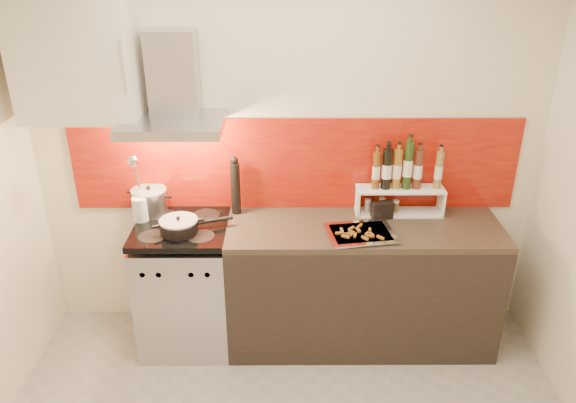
{
  "coord_description": "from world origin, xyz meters",
  "views": [
    {
      "loc": [
        -0.01,
        -2.13,
        2.61
      ],
      "look_at": [
        0.0,
        0.95,
        1.15
      ],
      "focal_mm": 35.0,
      "sensor_mm": 36.0,
      "label": 1
    }
  ],
  "objects_px": {
    "range_stove": "(186,286)",
    "baking_tray": "(360,233)",
    "counter": "(361,284)",
    "stock_pot": "(150,201)",
    "saute_pan": "(180,226)",
    "pepper_mill": "(235,186)"
  },
  "relations": [
    {
      "from": "range_stove",
      "to": "pepper_mill",
      "type": "distance_m",
      "value": 0.77
    },
    {
      "from": "counter",
      "to": "saute_pan",
      "type": "xyz_separation_m",
      "value": [
        -1.18,
        -0.09,
        0.5
      ]
    },
    {
      "from": "counter",
      "to": "stock_pot",
      "type": "xyz_separation_m",
      "value": [
        -1.43,
        0.18,
        0.55
      ]
    },
    {
      "from": "counter",
      "to": "baking_tray",
      "type": "height_order",
      "value": "baking_tray"
    },
    {
      "from": "stock_pot",
      "to": "saute_pan",
      "type": "distance_m",
      "value": 0.37
    },
    {
      "from": "range_stove",
      "to": "counter",
      "type": "distance_m",
      "value": 1.2
    },
    {
      "from": "stock_pot",
      "to": "saute_pan",
      "type": "bearing_deg",
      "value": -48.0
    },
    {
      "from": "pepper_mill",
      "to": "baking_tray",
      "type": "bearing_deg",
      "value": -21.96
    },
    {
      "from": "baking_tray",
      "to": "stock_pot",
      "type": "bearing_deg",
      "value": 167.41
    },
    {
      "from": "range_stove",
      "to": "baking_tray",
      "type": "xyz_separation_m",
      "value": [
        1.16,
        -0.12,
        0.47
      ]
    },
    {
      "from": "range_stove",
      "to": "saute_pan",
      "type": "height_order",
      "value": "saute_pan"
    },
    {
      "from": "range_stove",
      "to": "stock_pot",
      "type": "xyz_separation_m",
      "value": [
        -0.23,
        0.19,
        0.56
      ]
    },
    {
      "from": "saute_pan",
      "to": "counter",
      "type": "bearing_deg",
      "value": 4.4
    },
    {
      "from": "range_stove",
      "to": "saute_pan",
      "type": "xyz_separation_m",
      "value": [
        0.02,
        -0.09,
        0.51
      ]
    },
    {
      "from": "stock_pot",
      "to": "counter",
      "type": "bearing_deg",
      "value": -7.28
    },
    {
      "from": "pepper_mill",
      "to": "baking_tray",
      "type": "height_order",
      "value": "pepper_mill"
    },
    {
      "from": "range_stove",
      "to": "baking_tray",
      "type": "distance_m",
      "value": 1.26
    },
    {
      "from": "counter",
      "to": "saute_pan",
      "type": "relative_size",
      "value": 3.94
    },
    {
      "from": "range_stove",
      "to": "counter",
      "type": "height_order",
      "value": "range_stove"
    },
    {
      "from": "stock_pot",
      "to": "pepper_mill",
      "type": "distance_m",
      "value": 0.59
    },
    {
      "from": "pepper_mill",
      "to": "baking_tray",
      "type": "xyz_separation_m",
      "value": [
        0.81,
        -0.33,
        -0.18
      ]
    },
    {
      "from": "counter",
      "to": "stock_pot",
      "type": "relative_size",
      "value": 7.63
    }
  ]
}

